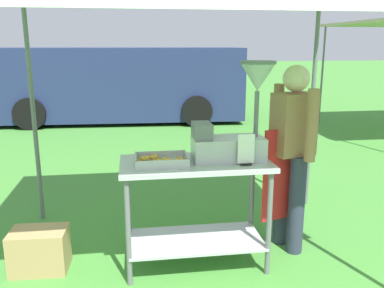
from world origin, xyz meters
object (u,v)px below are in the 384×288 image
donut_tray (161,162)px  van_navy (118,83)px  donut_cart (196,192)px  menu_sign (246,152)px  supply_crate (40,250)px  vendor (291,149)px  donut_fryer (236,123)px

donut_tray → van_navy: van_navy is taller
donut_cart → menu_sign: 0.53m
donut_tray → supply_crate: (-0.98, 0.13, -0.73)m
donut_tray → vendor: (1.12, 0.22, 0.00)m
donut_fryer → supply_crate: size_ratio=1.71×
donut_tray → supply_crate: bearing=172.4°
supply_crate → donut_fryer: bearing=-2.3°
vendor → van_navy: (-1.66, 6.61, -0.02)m
menu_sign → supply_crate: 1.82m
donut_tray → menu_sign: (0.63, -0.11, 0.08)m
donut_fryer → van_navy: (-1.13, 6.76, -0.29)m
vendor → van_navy: bearing=104.1°
donut_fryer → menu_sign: bearing=-77.0°
donut_tray → supply_crate: size_ratio=0.88×
vendor → van_navy: 6.82m
donut_fryer → vendor: 0.61m
donut_tray → donut_fryer: size_ratio=0.52×
donut_cart → donut_fryer: (0.32, 0.02, 0.55)m
menu_sign → donut_tray: bearing=170.5°
donut_cart → vendor: size_ratio=0.73×
supply_crate → van_navy: van_navy is taller
donut_tray → menu_sign: 0.65m
donut_fryer → supply_crate: 1.86m
donut_tray → menu_sign: bearing=-9.5°
donut_tray → van_navy: 6.85m
donut_tray → vendor: size_ratio=0.25×
donut_fryer → van_navy: 6.86m
donut_cart → donut_tray: 0.39m
vendor → supply_crate: size_ratio=3.57×
vendor → supply_crate: (-2.10, -0.09, -0.73)m
donut_fryer → supply_crate: donut_fryer is taller
van_navy → vendor: bearing=-75.9°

